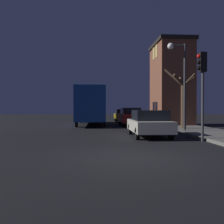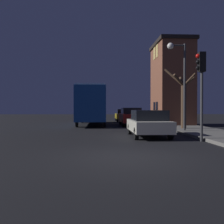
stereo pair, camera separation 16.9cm
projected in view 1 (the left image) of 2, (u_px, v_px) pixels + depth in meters
The scene contains 9 objects.
ground_plane at pixel (132, 157), 7.78m from camera, with size 120.00×120.00×0.00m, color black.
brick_building at pixel (171, 83), 22.30m from camera, with size 3.10×4.81×7.27m.
streetlamp at pixel (179, 71), 15.46m from camera, with size 1.17×0.40×5.42m.
traffic_light at pixel (202, 77), 11.36m from camera, with size 0.43×0.24×4.07m.
bare_tree at pixel (182, 98), 17.16m from camera, with size 2.06×1.64×4.19m.
bus at pixel (91, 103), 23.34m from camera, with size 2.43×9.61×3.42m.
car_near_lane at pixel (149, 123), 13.27m from camera, with size 1.84×3.98×1.42m.
car_mid_lane at pixel (130, 116), 22.21m from camera, with size 1.75×4.58×1.58m.
car_far_lane at pixel (122, 115), 29.23m from camera, with size 1.72×4.46×1.44m.
Camera 1 is at (-1.10, -7.71, 1.49)m, focal length 40.00 mm.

